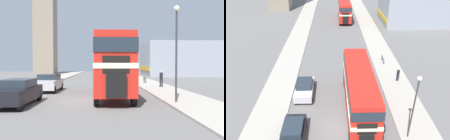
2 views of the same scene
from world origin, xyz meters
TOP-DOWN VIEW (x-y plane):
  - ground_plane at (0.00, 0.00)m, footprint 120.00×120.00m
  - sidewalk_right at (6.75, 0.00)m, footprint 3.50×120.00m
  - double_decker_bus at (1.87, 2.86)m, footprint 2.47×10.83m
  - bus_distant at (2.11, 34.56)m, footprint 2.55×10.28m
  - car_parked_near at (-3.88, -1.04)m, footprint 1.81×4.24m
  - car_parked_mid at (-3.67, 5.60)m, footprint 1.83×4.10m
  - pedestrian_walking at (7.11, 7.94)m, footprint 0.33×0.33m
  - bicycle_on_pavement at (6.42, 13.07)m, footprint 0.05×1.76m
  - street_lamp at (5.64, -0.96)m, footprint 0.36×0.36m
  - church_tower at (-14.23, 45.16)m, footprint 5.49×5.49m
  - shop_building_block at (17.81, 32.09)m, footprint 15.58×10.33m

SIDE VIEW (x-z plane):
  - ground_plane at x=0.00m, z-range 0.00..0.00m
  - sidewalk_right at x=6.75m, z-range 0.00..0.12m
  - bicycle_on_pavement at x=6.42m, z-range 0.09..0.87m
  - car_parked_near at x=-3.88m, z-range 0.02..1.56m
  - car_parked_mid at x=-3.67m, z-range 0.02..1.57m
  - pedestrian_walking at x=7.11m, z-range 0.23..1.88m
  - bus_distant at x=2.11m, z-range 0.41..4.54m
  - double_decker_bus at x=1.87m, z-range 0.42..4.72m
  - shop_building_block at x=17.81m, z-range 0.00..7.03m
  - street_lamp at x=5.64m, z-range 1.03..6.89m
  - church_tower at x=-14.23m, z-range 0.38..36.45m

